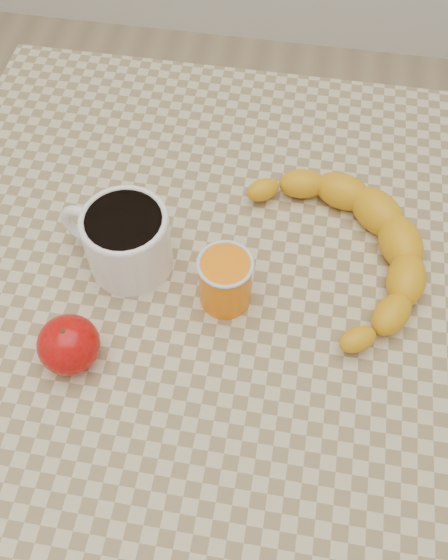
% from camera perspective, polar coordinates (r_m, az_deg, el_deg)
% --- Properties ---
extents(ground, '(3.00, 3.00, 0.00)m').
position_cam_1_polar(ground, '(1.44, 0.00, -16.81)').
color(ground, tan).
rests_on(ground, ground).
extents(table, '(0.80, 0.80, 0.75)m').
position_cam_1_polar(table, '(0.82, 0.00, -4.00)').
color(table, '#C3B289').
rests_on(table, ground).
extents(coffee_mug, '(0.15, 0.12, 0.09)m').
position_cam_1_polar(coffee_mug, '(0.74, -9.03, 3.78)').
color(coffee_mug, white).
rests_on(coffee_mug, table).
extents(orange_juice_glass, '(0.06, 0.06, 0.07)m').
position_cam_1_polar(orange_juice_glass, '(0.71, 0.11, -0.05)').
color(orange_juice_glass, orange).
rests_on(orange_juice_glass, table).
extents(apple, '(0.09, 0.09, 0.06)m').
position_cam_1_polar(apple, '(0.69, -14.01, -5.75)').
color(apple, '#9C0508').
rests_on(apple, table).
extents(banana, '(0.45, 0.48, 0.05)m').
position_cam_1_polar(banana, '(0.76, 11.04, 2.93)').
color(banana, '#EAA814').
rests_on(banana, table).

